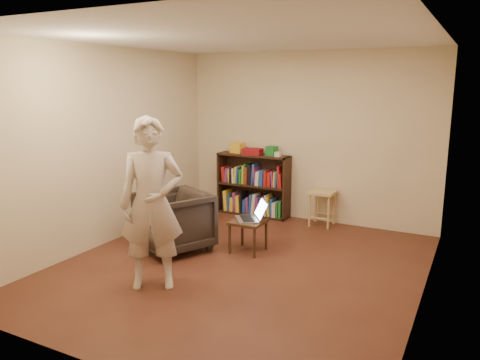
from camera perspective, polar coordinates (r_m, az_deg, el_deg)
The scene contains 15 objects.
floor at distance 5.61m, azimuth 0.00°, elevation -10.53°, with size 4.50×4.50×0.00m, color #472016.
ceiling at distance 5.21m, azimuth 0.00°, elevation 16.97°, with size 4.50×4.50×0.00m, color silver.
wall_back at distance 7.30m, azimuth 8.23°, elevation 5.15°, with size 4.00×4.00×0.00m, color beige.
wall_left at distance 6.42m, azimuth -16.07°, elevation 3.91°, with size 4.50×4.50×0.00m, color beige.
wall_right at distance 4.69m, azimuth 22.22°, elevation 0.72°, with size 4.50×4.50×0.00m, color beige.
bookshelf at distance 7.63m, azimuth 1.67°, elevation -1.01°, with size 1.20×0.30×1.00m.
box_yellow at distance 7.66m, azimuth -0.34°, elevation 3.96°, with size 0.21×0.15×0.17m, color yellow.
red_cloth at distance 7.48m, azimuth 1.55°, elevation 3.49°, with size 0.29×0.22×0.10m, color maroon.
box_green at distance 7.37m, azimuth 3.89°, elevation 3.54°, with size 0.15×0.15×0.15m, color #1E732B.
box_white at distance 7.30m, azimuth 4.66°, elevation 3.15°, with size 0.09×0.09×0.07m, color beige.
stool at distance 7.15m, azimuth 10.00°, elevation -2.14°, with size 0.37×0.37×0.53m.
armchair at distance 6.09m, azimuth -8.11°, elevation -4.99°, with size 0.82×0.84×0.77m, color #2B231C.
side_table at distance 5.98m, azimuth 1.00°, elevation -5.60°, with size 0.40×0.40×0.41m.
laptop at distance 5.98m, azimuth 1.52°, elevation -4.34°, with size 0.52×0.52×0.25m.
person at distance 4.91m, azimuth -10.73°, elevation -2.90°, with size 0.66×0.43×1.81m, color beige.
Camera 1 is at (2.40, -4.60, 2.13)m, focal length 35.00 mm.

